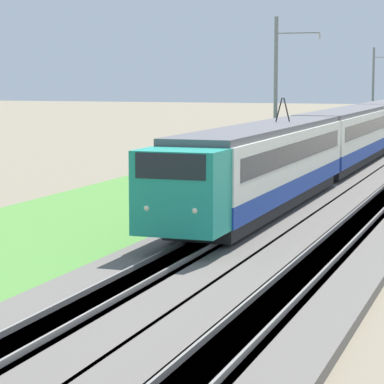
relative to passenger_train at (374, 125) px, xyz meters
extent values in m
cube|color=#605B56|center=(-15.49, 0.00, -2.18)|extent=(240.00, 4.40, 0.30)
cube|color=#4C4238|center=(-15.49, 0.00, -2.18)|extent=(240.00, 1.57, 0.30)
cube|color=gray|center=(-15.49, 0.53, -1.96)|extent=(240.00, 0.07, 0.15)
cube|color=gray|center=(-15.49, -0.53, -1.96)|extent=(240.00, 0.07, 0.15)
cube|color=#4C8438|center=(-15.49, 7.04, -2.27)|extent=(240.00, 9.19, 0.12)
cube|color=teal|center=(-42.19, 0.00, -0.01)|extent=(1.95, 2.74, 2.65)
cube|color=black|center=(-42.49, 0.00, 0.88)|extent=(1.40, 2.29, 0.80)
sphere|color=#F2EAC6|center=(-43.12, 0.79, -0.44)|extent=(0.20, 0.20, 0.20)
sphere|color=#F2EAC6|center=(-43.12, -0.79, -0.44)|extent=(0.20, 0.20, 0.20)
cube|color=navy|center=(-31.69, 0.00, -0.96)|extent=(19.06, 2.86, 0.74)
cube|color=silver|center=(-31.69, 0.00, 0.37)|extent=(19.06, 2.86, 1.91)
cube|color=black|center=(-31.69, 0.00, 0.52)|extent=(17.54, 2.88, 0.80)
cube|color=#515156|center=(-31.69, 0.00, 1.45)|extent=(19.06, 2.63, 0.25)
cube|color=black|center=(-31.69, 0.00, -1.61)|extent=(18.11, 2.43, 0.55)
cylinder|color=black|center=(-39.42, 0.53, -1.45)|extent=(0.86, 0.12, 0.86)
cylinder|color=black|center=(-39.42, -0.53, -1.45)|extent=(0.86, 0.12, 0.86)
cube|color=navy|center=(-11.05, 0.00, -0.96)|extent=(21.01, 2.86, 0.74)
cube|color=silver|center=(-11.05, 0.00, 0.37)|extent=(21.01, 2.86, 1.91)
cube|color=black|center=(-11.05, 0.00, 0.52)|extent=(19.33, 2.88, 0.80)
cube|color=#515156|center=(-11.05, 0.00, 1.45)|extent=(21.01, 2.63, 0.25)
cube|color=black|center=(-11.05, 0.00, -1.61)|extent=(19.96, 2.43, 0.55)
cylinder|color=black|center=(-28.83, 0.17, 2.12)|extent=(0.06, 0.33, 1.08)
cylinder|color=black|center=(-28.83, -0.17, 2.12)|extent=(0.06, 0.33, 1.08)
cube|color=black|center=(-39.42, 0.00, -2.33)|extent=(0.10, 0.10, 0.00)
cylinder|color=slate|center=(-19.78, 2.61, 2.26)|extent=(0.22, 0.22, 9.19)
cylinder|color=slate|center=(-19.78, 1.41, 5.96)|extent=(0.08, 2.40, 0.08)
cylinder|color=#B2ADA8|center=(-19.78, 0.21, 5.76)|extent=(0.10, 0.10, 0.30)
cylinder|color=slate|center=(17.56, 2.61, 2.00)|extent=(0.22, 0.22, 8.67)
camera|label=1|loc=(-68.80, -9.69, 3.57)|focal=85.00mm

